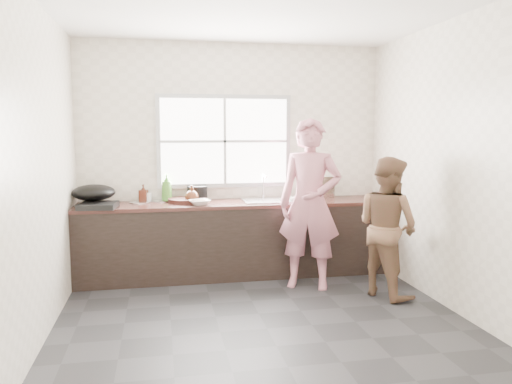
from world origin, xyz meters
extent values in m
cube|color=#242427|center=(0.00, 0.00, -0.01)|extent=(3.60, 3.20, 0.01)
cube|color=silver|center=(0.00, 0.00, 2.71)|extent=(3.60, 3.20, 0.01)
cube|color=beige|center=(0.00, 1.60, 1.35)|extent=(3.60, 0.01, 2.70)
cube|color=silver|center=(-1.80, 0.00, 1.35)|extent=(0.01, 3.20, 2.70)
cube|color=beige|center=(1.80, 0.00, 1.35)|extent=(0.01, 3.20, 2.70)
cube|color=beige|center=(0.00, -1.60, 1.35)|extent=(3.60, 0.01, 2.70)
cube|color=black|center=(0.00, 1.29, 0.41)|extent=(3.60, 0.62, 0.82)
cube|color=#331915|center=(0.00, 1.29, 0.84)|extent=(3.60, 0.64, 0.04)
cube|color=silver|center=(0.35, 1.29, 0.86)|extent=(0.55, 0.45, 0.02)
cylinder|color=silver|center=(0.35, 1.49, 1.01)|extent=(0.02, 0.02, 0.30)
cube|color=#9EA0A5|center=(-0.10, 1.59, 1.55)|extent=(1.60, 0.05, 1.10)
cube|color=white|center=(-0.10, 1.57, 1.55)|extent=(1.50, 0.01, 1.00)
imported|color=#C27484|center=(0.69, 0.69, 0.84)|extent=(0.73, 0.62, 1.69)
imported|color=brown|center=(1.39, 0.29, 0.71)|extent=(0.76, 0.84, 1.42)
cylinder|color=black|center=(-0.56, 1.38, 0.88)|extent=(0.48, 0.48, 0.05)
cube|color=silver|center=(-0.42, 1.34, 0.90)|extent=(0.18, 0.09, 0.01)
imported|color=white|center=(-0.44, 1.14, 0.89)|extent=(0.29, 0.29, 0.06)
imported|color=silver|center=(0.83, 1.24, 0.89)|extent=(0.24, 0.24, 0.06)
imported|color=white|center=(0.67, 1.25, 0.89)|extent=(0.21, 0.21, 0.06)
cylinder|color=black|center=(-0.44, 1.52, 0.94)|extent=(0.29, 0.29, 0.17)
cylinder|color=white|center=(-0.58, 1.36, 0.87)|extent=(0.29, 0.29, 0.02)
imported|color=#41802A|center=(-0.79, 1.52, 1.02)|extent=(0.13, 0.13, 0.32)
imported|color=#471D11|center=(-1.06, 1.52, 0.95)|extent=(0.10, 0.10, 0.18)
imported|color=#432010|center=(-0.52, 1.31, 0.95)|extent=(0.16, 0.16, 0.18)
cylinder|color=silver|center=(-1.00, 1.52, 0.91)|extent=(0.09, 0.09, 0.10)
cube|color=black|center=(-1.51, 1.11, 0.89)|extent=(0.41, 0.41, 0.06)
ellipsoid|color=black|center=(-1.58, 1.28, 1.01)|extent=(0.58, 0.58, 0.17)
cube|color=silver|center=(1.05, 1.51, 0.99)|extent=(0.36, 0.27, 0.26)
cylinder|color=silver|center=(-1.10, 1.41, 0.87)|extent=(0.29, 0.29, 0.01)
cylinder|color=silver|center=(-0.85, 1.52, 0.87)|extent=(0.32, 0.32, 0.01)
camera|label=1|loc=(-0.86, -4.34, 1.67)|focal=35.00mm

